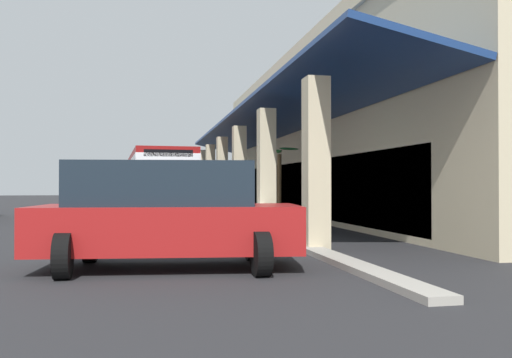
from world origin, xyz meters
name	(u,v)px	position (x,y,z in m)	size (l,w,h in m)	color
ground	(327,215)	(0.00, 8.00, 0.00)	(120.00, 120.00, 0.00)	#262628
curb_strip	(226,216)	(0.53, 2.76, 0.06)	(38.09, 0.50, 0.12)	#9E998E
plaza_building	(411,137)	(0.53, 12.39, 4.02)	(32.04, 16.55, 8.03)	#C6B793
transit_bus	(157,179)	(-1.13, -0.46, 1.85)	(11.34, 3.24, 3.34)	maroon
parked_sedan_white	(196,211)	(9.12, 0.52, 0.75)	(2.69, 4.54, 1.47)	silver
parked_suv_red	(167,214)	(15.79, -0.63, 1.02)	(3.09, 5.00, 1.97)	maroon
pedestrian	(129,210)	(11.91, -1.43, 0.92)	(0.45, 0.56, 1.65)	#726651
potted_palm	(279,210)	(6.14, 3.96, 0.61)	(1.76, 1.64, 3.01)	gray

